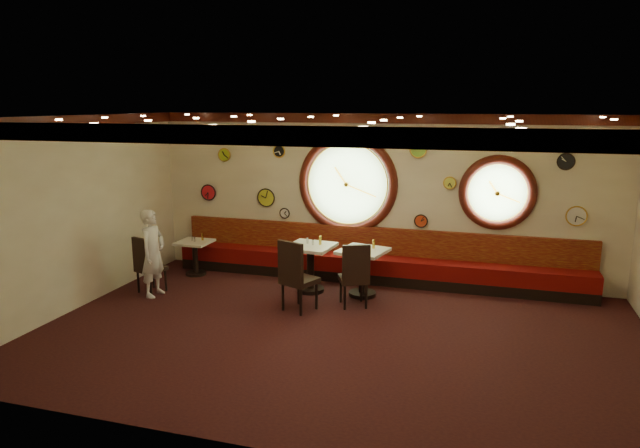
# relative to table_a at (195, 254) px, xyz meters

# --- Properties ---
(floor) EXTENTS (9.00, 6.00, 0.00)m
(floor) POSITION_rel_table_a_xyz_m (3.52, -2.13, -0.44)
(floor) COLOR black
(floor) RESTS_ON ground
(ceiling) EXTENTS (9.00, 6.00, 0.02)m
(ceiling) POSITION_rel_table_a_xyz_m (3.52, -2.13, 2.76)
(ceiling) COLOR gold
(ceiling) RESTS_ON wall_back
(wall_back) EXTENTS (9.00, 0.02, 3.20)m
(wall_back) POSITION_rel_table_a_xyz_m (3.52, 0.87, 1.16)
(wall_back) COLOR beige
(wall_back) RESTS_ON floor
(wall_front) EXTENTS (9.00, 0.02, 3.20)m
(wall_front) POSITION_rel_table_a_xyz_m (3.52, -5.13, 1.16)
(wall_front) COLOR beige
(wall_front) RESTS_ON floor
(wall_left) EXTENTS (0.02, 6.00, 3.20)m
(wall_left) POSITION_rel_table_a_xyz_m (-0.98, -2.13, 1.16)
(wall_left) COLOR beige
(wall_left) RESTS_ON floor
(molding_back) EXTENTS (9.00, 0.10, 0.18)m
(molding_back) POSITION_rel_table_a_xyz_m (3.52, 0.82, 2.67)
(molding_back) COLOR #3C100B
(molding_back) RESTS_ON wall_back
(molding_front) EXTENTS (9.00, 0.10, 0.18)m
(molding_front) POSITION_rel_table_a_xyz_m (3.52, -5.08, 2.67)
(molding_front) COLOR #3C100B
(molding_front) RESTS_ON wall_back
(molding_left) EXTENTS (0.10, 6.00, 0.18)m
(molding_left) POSITION_rel_table_a_xyz_m (-0.93, -2.13, 2.67)
(molding_left) COLOR #3C100B
(molding_left) RESTS_ON wall_back
(banquette_base) EXTENTS (8.00, 0.55, 0.20)m
(banquette_base) POSITION_rel_table_a_xyz_m (3.52, 0.59, -0.34)
(banquette_base) COLOR black
(banquette_base) RESTS_ON floor
(banquette_seat) EXTENTS (8.00, 0.55, 0.30)m
(banquette_seat) POSITION_rel_table_a_xyz_m (3.52, 0.59, -0.09)
(banquette_seat) COLOR #5D0808
(banquette_seat) RESTS_ON banquette_base
(banquette_back) EXTENTS (8.00, 0.10, 0.55)m
(banquette_back) POSITION_rel_table_a_xyz_m (3.52, 0.81, 0.31)
(banquette_back) COLOR #5D070E
(banquette_back) RESTS_ON wall_back
(porthole_left_glass) EXTENTS (1.66, 0.02, 1.66)m
(porthole_left_glass) POSITION_rel_table_a_xyz_m (2.92, 0.87, 1.41)
(porthole_left_glass) COLOR #98C475
(porthole_left_glass) RESTS_ON wall_back
(porthole_left_frame) EXTENTS (1.98, 0.18, 1.98)m
(porthole_left_frame) POSITION_rel_table_a_xyz_m (2.92, 0.85, 1.41)
(porthole_left_frame) COLOR #3C100B
(porthole_left_frame) RESTS_ON wall_back
(porthole_left_ring) EXTENTS (1.61, 0.03, 1.61)m
(porthole_left_ring) POSITION_rel_table_a_xyz_m (2.92, 0.82, 1.41)
(porthole_left_ring) COLOR gold
(porthole_left_ring) RESTS_ON wall_back
(porthole_right_glass) EXTENTS (1.10, 0.02, 1.10)m
(porthole_right_glass) POSITION_rel_table_a_xyz_m (5.72, 0.87, 1.36)
(porthole_right_glass) COLOR #98C475
(porthole_right_glass) RESTS_ON wall_back
(porthole_right_frame) EXTENTS (1.38, 0.18, 1.38)m
(porthole_right_frame) POSITION_rel_table_a_xyz_m (5.72, 0.85, 1.36)
(porthole_right_frame) COLOR #3C100B
(porthole_right_frame) RESTS_ON wall_back
(porthole_right_ring) EXTENTS (1.09, 0.03, 1.09)m
(porthole_right_ring) POSITION_rel_table_a_xyz_m (5.72, 0.82, 1.36)
(porthole_right_ring) COLOR gold
(porthole_right_ring) RESTS_ON wall_back
(wall_clock_0) EXTENTS (0.32, 0.03, 0.32)m
(wall_clock_0) POSITION_rel_table_a_xyz_m (-0.08, 0.83, 1.11)
(wall_clock_0) COLOR red
(wall_clock_0) RESTS_ON wall_back
(wall_clock_1) EXTENTS (0.28, 0.03, 0.28)m
(wall_clock_1) POSITION_rel_table_a_xyz_m (6.82, 0.83, 1.96)
(wall_clock_1) COLOR black
(wall_clock_1) RESTS_ON wall_back
(wall_clock_2) EXTENTS (0.22, 0.03, 0.22)m
(wall_clock_2) POSITION_rel_table_a_xyz_m (4.87, 0.83, 1.51)
(wall_clock_2) COLOR #EEF351
(wall_clock_2) RESTS_ON wall_back
(wall_clock_3) EXTENTS (0.24, 0.03, 0.24)m
(wall_clock_3) POSITION_rel_table_a_xyz_m (1.52, 0.83, 2.01)
(wall_clock_3) COLOR black
(wall_clock_3) RESTS_ON wall_back
(wall_clock_4) EXTENTS (0.30, 0.03, 0.30)m
(wall_clock_4) POSITION_rel_table_a_xyz_m (4.27, 0.83, 2.11)
(wall_clock_4) COLOR #80C43D
(wall_clock_4) RESTS_ON wall_back
(wall_clock_5) EXTENTS (0.26, 0.03, 0.26)m
(wall_clock_5) POSITION_rel_table_a_xyz_m (0.32, 0.83, 1.91)
(wall_clock_5) COLOR #A6C327
(wall_clock_5) RESTS_ON wall_back
(wall_clock_6) EXTENTS (0.36, 0.03, 0.36)m
(wall_clock_6) POSITION_rel_table_a_xyz_m (1.22, 0.83, 1.06)
(wall_clock_6) COLOR gold
(wall_clock_6) RESTS_ON wall_back
(wall_clock_7) EXTENTS (0.20, 0.03, 0.20)m
(wall_clock_7) POSITION_rel_table_a_xyz_m (1.62, 0.83, 0.76)
(wall_clock_7) COLOR white
(wall_clock_7) RESTS_ON wall_back
(wall_clock_8) EXTENTS (0.24, 0.03, 0.24)m
(wall_clock_8) POSITION_rel_table_a_xyz_m (4.37, 0.83, 0.76)
(wall_clock_8) COLOR red
(wall_clock_8) RESTS_ON wall_back
(wall_clock_9) EXTENTS (0.34, 0.03, 0.34)m
(wall_clock_9) POSITION_rel_table_a_xyz_m (7.07, 0.83, 1.01)
(wall_clock_9) COLOR white
(wall_clock_9) RESTS_ON wall_back
(table_a) EXTENTS (0.64, 0.64, 0.70)m
(table_a) POSITION_rel_table_a_xyz_m (0.00, 0.00, 0.00)
(table_a) COLOR black
(table_a) RESTS_ON floor
(table_b) EXTENTS (0.88, 0.88, 0.88)m
(table_b) POSITION_rel_table_a_xyz_m (2.53, -0.32, 0.11)
(table_b) COLOR black
(table_b) RESTS_ON floor
(table_c) EXTENTS (0.93, 0.93, 0.85)m
(table_c) POSITION_rel_table_a_xyz_m (3.49, -0.28, 0.10)
(table_c) COLOR black
(table_c) RESTS_ON floor
(chair_a) EXTENTS (0.55, 0.55, 0.65)m
(chair_a) POSITION_rel_table_a_xyz_m (-0.27, -1.27, 0.16)
(chair_a) COLOR black
(chair_a) RESTS_ON floor
(chair_b) EXTENTS (0.66, 0.66, 0.75)m
(chair_b) POSITION_rel_table_a_xyz_m (2.60, -1.38, 0.25)
(chair_b) COLOR black
(chair_b) RESTS_ON floor
(chair_c) EXTENTS (0.62, 0.62, 0.69)m
(chair_c) POSITION_rel_table_a_xyz_m (3.50, -0.92, 0.20)
(chair_c) COLOR black
(chair_c) RESTS_ON floor
(condiment_a_salt) EXTENTS (0.03, 0.03, 0.09)m
(condiment_a_salt) POSITION_rel_table_a_xyz_m (-0.06, 0.01, 0.31)
(condiment_a_salt) COLOR silver
(condiment_a_salt) RESTS_ON table_a
(condiment_b_salt) EXTENTS (0.04, 0.04, 0.11)m
(condiment_b_salt) POSITION_rel_table_a_xyz_m (2.44, -0.23, 0.49)
(condiment_b_salt) COLOR silver
(condiment_b_salt) RESTS_ON table_b
(condiment_c_salt) EXTENTS (0.03, 0.03, 0.09)m
(condiment_c_salt) POSITION_rel_table_a_xyz_m (3.42, -0.27, 0.46)
(condiment_c_salt) COLOR #BAB9BE
(condiment_c_salt) RESTS_ON table_c
(condiment_a_pepper) EXTENTS (0.04, 0.04, 0.10)m
(condiment_a_pepper) POSITION_rel_table_a_xyz_m (0.03, -0.05, 0.31)
(condiment_a_pepper) COLOR silver
(condiment_a_pepper) RESTS_ON table_a
(condiment_b_pepper) EXTENTS (0.04, 0.04, 0.10)m
(condiment_b_pepper) POSITION_rel_table_a_xyz_m (2.57, -0.30, 0.49)
(condiment_b_pepper) COLOR silver
(condiment_b_pepper) RESTS_ON table_b
(condiment_c_pepper) EXTENTS (0.03, 0.03, 0.09)m
(condiment_c_pepper) POSITION_rel_table_a_xyz_m (3.56, -0.26, 0.46)
(condiment_c_pepper) COLOR silver
(condiment_c_pepper) RESTS_ON table_c
(condiment_a_bottle) EXTENTS (0.04, 0.04, 0.14)m
(condiment_a_bottle) POSITION_rel_table_a_xyz_m (0.12, 0.12, 0.33)
(condiment_a_bottle) COLOR gold
(condiment_a_bottle) RESTS_ON table_a
(condiment_b_bottle) EXTENTS (0.05, 0.05, 0.16)m
(condiment_b_bottle) POSITION_rel_table_a_xyz_m (2.69, -0.24, 0.52)
(condiment_b_bottle) COLOR yellow
(condiment_b_bottle) RESTS_ON table_b
(condiment_c_bottle) EXTENTS (0.05, 0.05, 0.16)m
(condiment_c_bottle) POSITION_rel_table_a_xyz_m (3.65, -0.14, 0.49)
(condiment_c_bottle) COLOR gold
(condiment_c_bottle) RESTS_ON table_c
(waiter) EXTENTS (0.40, 0.59, 1.57)m
(waiter) POSITION_rel_table_a_xyz_m (-0.09, -1.33, 0.34)
(waiter) COLOR white
(waiter) RESTS_ON floor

